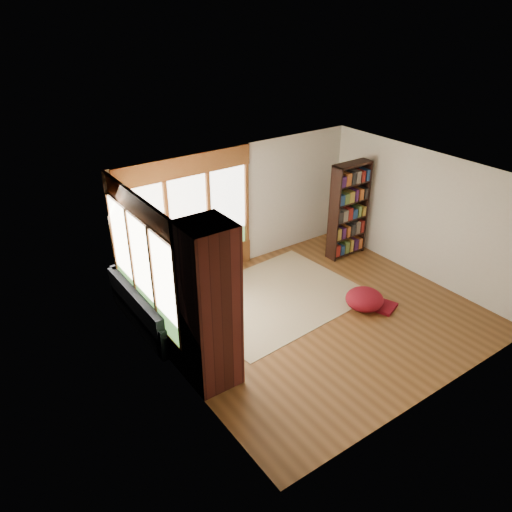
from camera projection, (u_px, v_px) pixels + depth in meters
floor at (316, 316)px, 9.11m from camera, size 5.50×5.50×0.00m
ceiling at (326, 180)px, 7.89m from camera, size 5.50×5.50×0.00m
wall_back at (240, 207)px, 10.30m from camera, size 5.50×0.04×2.60m
wall_front at (445, 323)px, 6.69m from camera, size 5.50×0.04×2.60m
wall_left at (176, 304)px, 7.10m from camera, size 0.04×5.00×2.60m
wall_right at (425, 216)px, 9.89m from camera, size 0.04×5.00×2.60m
windows_back at (189, 219)px, 9.65m from camera, size 2.82×0.10×1.90m
windows_left at (143, 267)px, 7.96m from camera, size 0.10×2.62×1.90m
roller_blind at (121, 226)px, 8.38m from camera, size 0.03×0.72×0.90m
brick_chimney at (209, 307)px, 7.02m from camera, size 0.70×0.70×2.60m
sectional_sofa at (176, 294)px, 9.20m from camera, size 2.20×2.20×0.80m
area_rug at (275, 297)px, 9.64m from camera, size 3.38×2.69×0.01m
bookshelf at (349, 210)px, 10.76m from camera, size 0.91×0.30×2.12m
pouf at (365, 299)px, 9.24m from camera, size 0.90×0.90×0.38m
dog_tan at (183, 273)px, 8.89m from camera, size 1.03×1.01×0.51m
dog_brindle at (194, 288)px, 8.47m from camera, size 0.67×0.94×0.48m
throw_pillows at (177, 270)px, 9.07m from camera, size 1.98×1.68×0.45m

